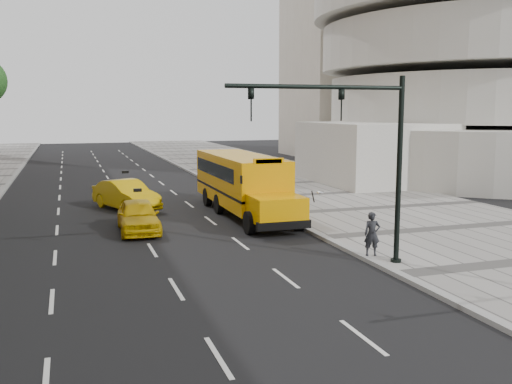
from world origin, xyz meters
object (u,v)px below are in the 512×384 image
object	(u,v)px
taxi_far	(126,195)
traffic_signal	(362,147)
taxi_near	(138,216)
pedestrian	(372,234)
school_bus	(241,179)

from	to	relation	value
taxi_far	traffic_signal	bearing A→B (deg)	-89.65
taxi_near	pedestrian	size ratio (longest dim) A/B	2.68
school_bus	pedestrian	xyz separation A→B (m)	(1.74, -10.26, -0.83)
taxi_near	traffic_signal	size ratio (longest dim) A/B	0.66
school_bus	taxi_near	distance (m)	6.39
traffic_signal	pedestrian	bearing A→B (deg)	44.11
taxi_far	traffic_signal	world-z (taller)	traffic_signal
taxi_near	traffic_signal	xyz separation A→B (m)	(6.28, -8.36, 3.38)
taxi_far	taxi_near	bearing A→B (deg)	-113.67
pedestrian	school_bus	bearing A→B (deg)	115.12
taxi_far	pedestrian	distance (m)	15.18
taxi_near	taxi_far	size ratio (longest dim) A/B	0.88
school_bus	taxi_near	size ratio (longest dim) A/B	2.75
taxi_near	pedestrian	bearing A→B (deg)	-43.37
school_bus	taxi_near	world-z (taller)	school_bus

